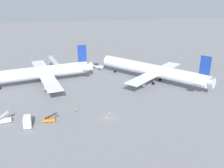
{
  "coord_description": "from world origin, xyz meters",
  "views": [
    {
      "loc": [
        -16.34,
        -75.55,
        41.51
      ],
      "look_at": [
        6.18,
        21.58,
        4.0
      ],
      "focal_mm": 39.72,
      "sensor_mm": 36.0,
      "label": 1
    }
  ],
  "objects_px": {
    "ground_crew_ramp_agent_by_cones": "(76,110)",
    "airliner_at_gate_left": "(41,73)",
    "gse_stair_truck_yellow": "(4,120)",
    "ground_crew_marshaller_foreground": "(110,114)",
    "gse_belt_loader_portside": "(49,119)",
    "gse_catering_truck_tall": "(28,121)",
    "jet_bridge": "(54,62)",
    "pushback_tug": "(98,66)",
    "airliner_being_pushed": "(151,70)"
  },
  "relations": [
    {
      "from": "gse_belt_loader_portside",
      "to": "gse_stair_truck_yellow",
      "type": "distance_m",
      "value": 14.94
    },
    {
      "from": "jet_bridge",
      "to": "ground_crew_ramp_agent_by_cones",
      "type": "bearing_deg",
      "value": -82.83
    },
    {
      "from": "gse_catering_truck_tall",
      "to": "jet_bridge",
      "type": "height_order",
      "value": "jet_bridge"
    },
    {
      "from": "pushback_tug",
      "to": "gse_belt_loader_portside",
      "type": "relative_size",
      "value": 1.78
    },
    {
      "from": "airliner_being_pushed",
      "to": "gse_stair_truck_yellow",
      "type": "height_order",
      "value": "airliner_being_pushed"
    },
    {
      "from": "jet_bridge",
      "to": "airliner_being_pushed",
      "type": "bearing_deg",
      "value": -33.57
    },
    {
      "from": "airliner_at_gate_left",
      "to": "jet_bridge",
      "type": "distance_m",
      "value": 22.29
    },
    {
      "from": "airliner_being_pushed",
      "to": "jet_bridge",
      "type": "height_order",
      "value": "airliner_being_pushed"
    },
    {
      "from": "airliner_at_gate_left",
      "to": "gse_catering_truck_tall",
      "type": "xyz_separation_m",
      "value": [
        -3.14,
        -39.98,
        -3.69
      ]
    },
    {
      "from": "gse_catering_truck_tall",
      "to": "jet_bridge",
      "type": "relative_size",
      "value": 0.28
    },
    {
      "from": "gse_catering_truck_tall",
      "to": "ground_crew_ramp_agent_by_cones",
      "type": "height_order",
      "value": "gse_catering_truck_tall"
    },
    {
      "from": "airliner_being_pushed",
      "to": "jet_bridge",
      "type": "relative_size",
      "value": 2.4
    },
    {
      "from": "airliner_being_pushed",
      "to": "gse_stair_truck_yellow",
      "type": "xyz_separation_m",
      "value": [
        -63.08,
        -27.18,
        -4.7
      ]
    },
    {
      "from": "airliner_at_gate_left",
      "to": "airliner_being_pushed",
      "type": "relative_size",
      "value": 1.01
    },
    {
      "from": "gse_stair_truck_yellow",
      "to": "jet_bridge",
      "type": "height_order",
      "value": "jet_bridge"
    },
    {
      "from": "ground_crew_ramp_agent_by_cones",
      "to": "airliner_being_pushed",
      "type": "bearing_deg",
      "value": 32.57
    },
    {
      "from": "pushback_tug",
      "to": "gse_catering_truck_tall",
      "type": "relative_size",
      "value": 1.48
    },
    {
      "from": "jet_bridge",
      "to": "airliner_at_gate_left",
      "type": "bearing_deg",
      "value": -106.6
    },
    {
      "from": "airliner_at_gate_left",
      "to": "gse_belt_loader_portside",
      "type": "height_order",
      "value": "airliner_at_gate_left"
    },
    {
      "from": "airliner_at_gate_left",
      "to": "airliner_being_pushed",
      "type": "bearing_deg",
      "value": -9.75
    },
    {
      "from": "gse_belt_loader_portside",
      "to": "ground_crew_marshaller_foreground",
      "type": "bearing_deg",
      "value": -3.51
    },
    {
      "from": "ground_crew_ramp_agent_by_cones",
      "to": "gse_belt_loader_portside",
      "type": "bearing_deg",
      "value": -151.89
    },
    {
      "from": "airliner_being_pushed",
      "to": "gse_catering_truck_tall",
      "type": "xyz_separation_m",
      "value": [
        -55.11,
        -31.06,
        -3.96
      ]
    },
    {
      "from": "airliner_at_gate_left",
      "to": "pushback_tug",
      "type": "distance_m",
      "value": 36.12
    },
    {
      "from": "pushback_tug",
      "to": "airliner_at_gate_left",
      "type": "bearing_deg",
      "value": -148.53
    },
    {
      "from": "gse_stair_truck_yellow",
      "to": "jet_bridge",
      "type": "xyz_separation_m",
      "value": [
        17.47,
        57.45,
        3.46
      ]
    },
    {
      "from": "pushback_tug",
      "to": "ground_crew_marshaller_foreground",
      "type": "bearing_deg",
      "value": -96.08
    },
    {
      "from": "pushback_tug",
      "to": "ground_crew_marshaller_foreground",
      "type": "xyz_separation_m",
      "value": [
        -6.26,
        -58.82,
        -0.31
      ]
    },
    {
      "from": "airliner_at_gate_left",
      "to": "ground_crew_marshaller_foreground",
      "type": "distance_m",
      "value": 47.12
    },
    {
      "from": "airliner_at_gate_left",
      "to": "gse_belt_loader_portside",
      "type": "bearing_deg",
      "value": -84.73
    },
    {
      "from": "ground_crew_ramp_agent_by_cones",
      "to": "pushback_tug",
      "type": "bearing_deg",
      "value": 71.7
    },
    {
      "from": "airliner_at_gate_left",
      "to": "jet_bridge",
      "type": "bearing_deg",
      "value": 73.4
    },
    {
      "from": "airliner_being_pushed",
      "to": "ground_crew_ramp_agent_by_cones",
      "type": "distance_m",
      "value": 46.18
    },
    {
      "from": "airliner_being_pushed",
      "to": "airliner_at_gate_left",
      "type": "bearing_deg",
      "value": 170.25
    },
    {
      "from": "airliner_being_pushed",
      "to": "ground_crew_ramp_agent_by_cones",
      "type": "xyz_separation_m",
      "value": [
        -38.7,
        -24.72,
        -4.88
      ]
    },
    {
      "from": "gse_belt_loader_portside",
      "to": "pushback_tug",
      "type": "bearing_deg",
      "value": 64.86
    },
    {
      "from": "gse_catering_truck_tall",
      "to": "jet_bridge",
      "type": "distance_m",
      "value": 62.12
    },
    {
      "from": "gse_belt_loader_portside",
      "to": "jet_bridge",
      "type": "distance_m",
      "value": 60.34
    },
    {
      "from": "airliner_at_gate_left",
      "to": "jet_bridge",
      "type": "xyz_separation_m",
      "value": [
        6.36,
        21.34,
        -0.96
      ]
    },
    {
      "from": "airliner_being_pushed",
      "to": "gse_catering_truck_tall",
      "type": "bearing_deg",
      "value": -150.6
    },
    {
      "from": "gse_belt_loader_portside",
      "to": "gse_stair_truck_yellow",
      "type": "bearing_deg",
      "value": 169.55
    },
    {
      "from": "ground_crew_ramp_agent_by_cones",
      "to": "gse_stair_truck_yellow",
      "type": "bearing_deg",
      "value": -174.22
    },
    {
      "from": "airliner_being_pushed",
      "to": "ground_crew_ramp_agent_by_cones",
      "type": "bearing_deg",
      "value": -147.43
    },
    {
      "from": "gse_stair_truck_yellow",
      "to": "jet_bridge",
      "type": "relative_size",
      "value": 0.23
    },
    {
      "from": "airliner_at_gate_left",
      "to": "airliner_being_pushed",
      "type": "xyz_separation_m",
      "value": [
        51.97,
        -8.93,
        0.28
      ]
    },
    {
      "from": "airliner_at_gate_left",
      "to": "gse_stair_truck_yellow",
      "type": "bearing_deg",
      "value": -107.09
    },
    {
      "from": "airliner_being_pushed",
      "to": "gse_stair_truck_yellow",
      "type": "bearing_deg",
      "value": -156.69
    },
    {
      "from": "gse_catering_truck_tall",
      "to": "ground_crew_marshaller_foreground",
      "type": "relative_size",
      "value": 3.38
    },
    {
      "from": "ground_crew_ramp_agent_by_cones",
      "to": "airliner_at_gate_left",
      "type": "bearing_deg",
      "value": 111.53
    },
    {
      "from": "gse_belt_loader_portside",
      "to": "ground_crew_marshaller_foreground",
      "type": "distance_m",
      "value": 20.78
    }
  ]
}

